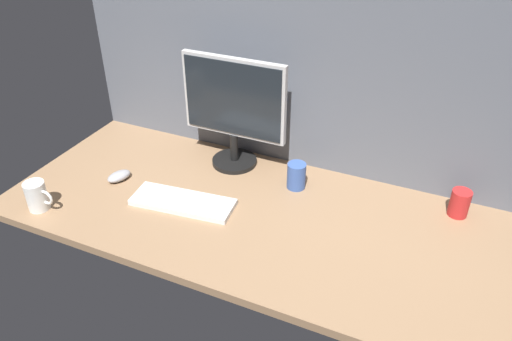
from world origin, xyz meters
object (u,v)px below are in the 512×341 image
Objects in this scene: monitor at (234,108)px; keyboard at (183,202)px; mug_ceramic_blue at (296,176)px; mug_red_plastic at (460,203)px; mouse at (119,176)px; mug_ceramic_white at (37,196)px.

keyboard is (-4.42, -33.42, -23.39)cm from monitor.
mug_red_plastic is at bearing 7.17° from mug_ceramic_blue.
monitor is 51.31cm from mouse.
mouse is 67.91cm from mug_ceramic_blue.
monitor is 41.03cm from keyboard.
keyboard is at bearing -159.28° from mug_red_plastic.
monitor is 1.19× the size of keyboard.
mug_ceramic_white is at bearing -131.30° from monitor.
mug_ceramic_blue is at bearing 39.88° from mouse.
mug_ceramic_white is at bearing -159.50° from keyboard.
mug_ceramic_white is at bearing -98.81° from mouse.
mouse is at bearing -165.81° from mug_red_plastic.
mug_ceramic_blue is 1.03× the size of mug_red_plastic.
mug_ceramic_white is (-49.33, -56.14, -18.97)cm from monitor.
mouse is at bearing -139.56° from monitor.
mug_red_plastic is 0.89× the size of mug_ceramic_white.
keyboard is 3.67× the size of mug_ceramic_blue.
keyboard is 30.82cm from mouse.
mouse reaches higher than keyboard.
mug_ceramic_white is (-44.91, -22.72, 4.41)cm from keyboard.
mug_ceramic_blue is (33.08, 26.92, 4.05)cm from keyboard.
mug_ceramic_white reaches higher than keyboard.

